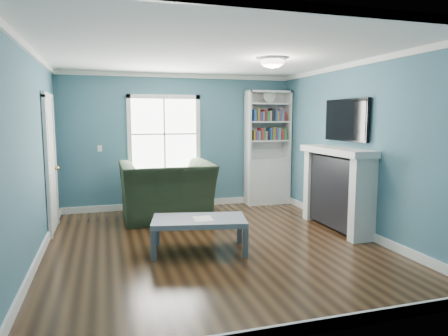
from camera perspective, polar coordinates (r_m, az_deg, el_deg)
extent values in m
plane|color=black|center=(5.69, -1.53, -10.84)|extent=(5.00, 5.00, 0.00)
plane|color=#3E6475|center=(7.87, -6.34, 3.78)|extent=(4.50, 0.00, 4.50)
plane|color=#3E6475|center=(3.10, 10.55, -1.47)|extent=(4.50, 0.00, 4.50)
plane|color=#3E6475|center=(5.31, -25.73, 1.50)|extent=(0.00, 5.00, 5.00)
plane|color=#3E6475|center=(6.39, 18.30, 2.69)|extent=(0.00, 5.00, 5.00)
plane|color=white|center=(5.48, -1.63, 16.00)|extent=(5.00, 5.00, 0.00)
cube|color=white|center=(8.02, -6.20, -5.10)|extent=(4.50, 0.03, 0.12)
cube|color=white|center=(3.52, 9.93, -21.83)|extent=(4.50, 0.03, 0.12)
cube|color=white|center=(5.56, -24.86, -11.32)|extent=(0.03, 5.00, 0.12)
cube|color=white|center=(6.59, 17.77, -8.11)|extent=(0.03, 5.00, 0.12)
cube|color=white|center=(7.87, -6.44, 12.97)|extent=(4.50, 0.04, 0.08)
cube|color=white|center=(3.19, 10.93, 21.59)|extent=(4.50, 0.04, 0.08)
cube|color=white|center=(5.35, -26.26, 15.06)|extent=(0.04, 5.00, 0.08)
cube|color=white|center=(6.42, 18.61, 13.97)|extent=(0.04, 5.00, 0.08)
cube|color=white|center=(7.81, -8.52, 4.82)|extent=(1.24, 0.01, 1.34)
cube|color=white|center=(7.72, -13.37, 4.69)|extent=(0.08, 0.06, 1.50)
cube|color=white|center=(7.91, -3.75, 4.92)|extent=(0.08, 0.06, 1.50)
cube|color=white|center=(7.85, -8.41, -0.36)|extent=(1.40, 0.06, 0.08)
cube|color=white|center=(7.79, -8.60, 10.04)|extent=(1.40, 0.06, 0.08)
cube|color=white|center=(7.79, -8.51, 4.82)|extent=(1.24, 0.03, 0.03)
cube|color=white|center=(7.79, -8.51, 4.82)|extent=(0.03, 0.03, 1.34)
cube|color=silver|center=(8.27, 6.17, -1.98)|extent=(0.90, 0.35, 0.90)
cube|color=silver|center=(8.01, 3.43, 6.02)|extent=(0.04, 0.35, 1.40)
cube|color=silver|center=(8.34, 9.01, 5.99)|extent=(0.04, 0.35, 1.40)
cube|color=silver|center=(8.32, 5.83, 6.04)|extent=(0.90, 0.02, 1.40)
cube|color=silver|center=(8.18, 6.34, 10.78)|extent=(0.90, 0.35, 0.04)
cube|color=silver|center=(8.21, 6.21, 1.26)|extent=(0.84, 0.33, 0.03)
cube|color=silver|center=(8.18, 6.25, 3.91)|extent=(0.84, 0.33, 0.03)
cube|color=silver|center=(8.16, 6.28, 6.57)|extent=(0.84, 0.33, 0.03)
cube|color=silver|center=(8.17, 6.32, 9.10)|extent=(0.84, 0.33, 0.03)
cube|color=olive|center=(8.15, 6.32, 4.78)|extent=(0.70, 0.25, 0.22)
cube|color=#593366|center=(8.15, 6.35, 7.45)|extent=(0.70, 0.25, 0.22)
cylinder|color=beige|center=(8.13, 6.47, 10.13)|extent=(0.26, 0.06, 0.26)
cube|color=black|center=(6.56, 15.91, -3.29)|extent=(0.30, 1.20, 1.10)
cube|color=black|center=(6.59, 15.71, -5.01)|extent=(0.22, 0.65, 0.70)
cube|color=silver|center=(6.00, 19.19, -4.36)|extent=(0.36, 0.16, 1.20)
cube|color=silver|center=(7.11, 12.88, -2.39)|extent=(0.36, 0.16, 1.20)
cube|color=silver|center=(6.45, 15.81, 2.37)|extent=(0.44, 1.58, 0.10)
cube|color=black|center=(6.52, 17.08, 6.56)|extent=(0.06, 1.10, 0.65)
cube|color=silver|center=(6.72, -23.55, 0.30)|extent=(0.04, 0.80, 2.05)
cube|color=white|center=(6.27, -23.93, -0.17)|extent=(0.05, 0.08, 2.13)
cube|color=white|center=(7.16, -23.05, 0.71)|extent=(0.05, 0.08, 2.13)
cube|color=white|center=(6.68, -23.92, 9.40)|extent=(0.05, 0.98, 0.08)
sphere|color=#BF8C3F|center=(7.01, -22.74, -0.01)|extent=(0.07, 0.07, 0.07)
ellipsoid|color=white|center=(5.86, 6.94, 14.78)|extent=(0.34, 0.34, 0.15)
cylinder|color=white|center=(5.86, 6.95, 15.22)|extent=(0.38, 0.38, 0.03)
cube|color=white|center=(7.73, -17.32, 2.70)|extent=(0.08, 0.01, 0.12)
imported|color=black|center=(6.98, -8.22, -1.87)|extent=(1.55, 1.02, 1.34)
cube|color=#474D55|center=(5.12, -10.06, -10.82)|extent=(0.08, 0.08, 0.38)
cube|color=#474D55|center=(5.15, 3.09, -10.61)|extent=(0.08, 0.08, 0.38)
cube|color=#474D55|center=(5.69, -9.54, -8.96)|extent=(0.08, 0.08, 0.38)
cube|color=#474D55|center=(5.72, 2.22, -8.78)|extent=(0.08, 0.08, 0.38)
cube|color=slate|center=(5.32, -3.58, -7.51)|extent=(1.33, 0.90, 0.07)
cube|color=white|center=(5.28, -3.04, -7.25)|extent=(0.26, 0.33, 0.00)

